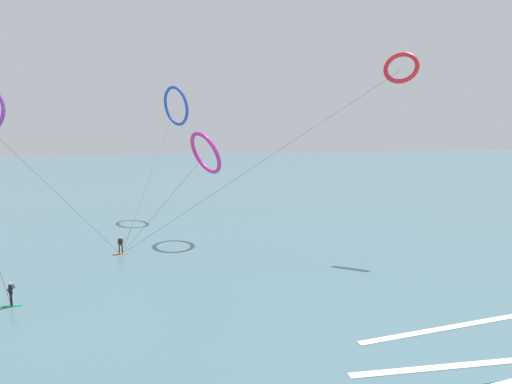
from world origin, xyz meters
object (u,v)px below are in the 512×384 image
(surfer_amber, at_px, (121,246))
(kite_magenta, at_px, (205,153))
(kite_crimson, at_px, (401,68))
(surfer_emerald, at_px, (11,296))
(kite_cobalt, at_px, (176,106))

(surfer_amber, height_order, kite_magenta, kite_magenta)
(kite_crimson, bearing_deg, surfer_emerald, -127.47)
(surfer_amber, height_order, surfer_emerald, same)
(surfer_emerald, relative_size, kite_magenta, 0.14)
(kite_cobalt, height_order, kite_crimson, kite_crimson)
(surfer_amber, xyz_separation_m, kite_magenta, (8.90, 4.51, 8.73))
(surfer_amber, bearing_deg, kite_crimson, 170.28)
(surfer_amber, xyz_separation_m, surfer_emerald, (-6.39, -11.82, 0.00))
(kite_cobalt, relative_size, kite_crimson, 0.74)
(kite_magenta, relative_size, kite_cobalt, 0.56)
(surfer_amber, bearing_deg, kite_cobalt, -110.76)
(kite_magenta, xyz_separation_m, kite_crimson, (18.06, -8.47, 8.42))
(surfer_emerald, bearing_deg, kite_magenta, -67.51)
(surfer_amber, distance_m, surfer_emerald, 13.43)
(kite_magenta, height_order, kite_cobalt, kite_cobalt)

